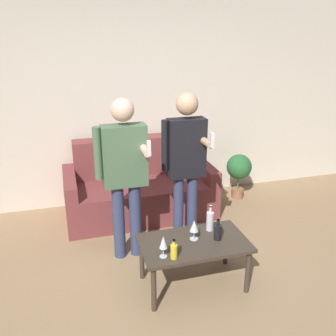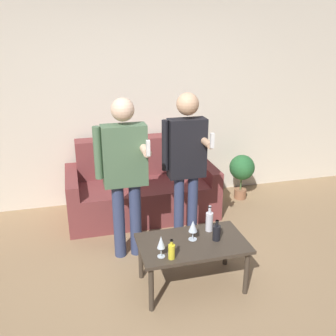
{
  "view_description": "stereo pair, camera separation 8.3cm",
  "coord_description": "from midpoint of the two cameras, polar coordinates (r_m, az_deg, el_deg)",
  "views": [
    {
      "loc": [
        -0.92,
        -2.39,
        2.18
      ],
      "look_at": [
        0.0,
        0.79,
        0.95
      ],
      "focal_mm": 40.0,
      "sensor_mm": 36.0,
      "label": 1
    },
    {
      "loc": [
        -0.84,
        -2.41,
        2.18
      ],
      "look_at": [
        0.0,
        0.79,
        0.95
      ],
      "focal_mm": 40.0,
      "sensor_mm": 36.0,
      "label": 2
    }
  ],
  "objects": [
    {
      "name": "bottle_orange",
      "position": [
        3.33,
        6.86,
        -9.6
      ],
      "size": [
        0.07,
        0.07,
        0.19
      ],
      "color": "black",
      "rests_on": "coffee_table"
    },
    {
      "name": "ground_plane",
      "position": [
        3.36,
        3.22,
        -20.12
      ],
      "size": [
        16.0,
        16.0,
        0.0
      ],
      "primitive_type": "plane",
      "color": "#997A56"
    },
    {
      "name": "couch",
      "position": [
        4.68,
        -4.96,
        -3.13
      ],
      "size": [
        1.79,
        0.85,
        0.91
      ],
      "color": "brown",
      "rests_on": "ground_plane"
    },
    {
      "name": "bottle_green",
      "position": [
        3.06,
        0.1,
        -12.54
      ],
      "size": [
        0.06,
        0.06,
        0.17
      ],
      "color": "yellow",
      "rests_on": "coffee_table"
    },
    {
      "name": "bottle_dark",
      "position": [
        3.46,
        5.72,
        -7.96
      ],
      "size": [
        0.07,
        0.07,
        0.25
      ],
      "color": "silver",
      "rests_on": "coffee_table"
    },
    {
      "name": "person_standing_left",
      "position": [
        3.56,
        -7.32,
        -0.05
      ],
      "size": [
        0.49,
        0.42,
        1.61
      ],
      "color": "navy",
      "rests_on": "ground_plane"
    },
    {
      "name": "coffee_table",
      "position": [
        3.35,
        3.23,
        -11.91
      ],
      "size": [
        0.94,
        0.55,
        0.45
      ],
      "color": "#3D3328",
      "rests_on": "ground_plane"
    },
    {
      "name": "wall_back",
      "position": [
        4.84,
        -5.5,
        10.4
      ],
      "size": [
        8.0,
        0.06,
        2.7
      ],
      "color": "beige",
      "rests_on": "ground_plane"
    },
    {
      "name": "wine_glass_far",
      "position": [
        3.05,
        -1.52,
        -11.32
      ],
      "size": [
        0.07,
        0.07,
        0.19
      ],
      "color": "silver",
      "rests_on": "coffee_table"
    },
    {
      "name": "potted_plant",
      "position": [
        5.11,
        10.3,
        -0.15
      ],
      "size": [
        0.34,
        0.34,
        0.62
      ],
      "color": "#936042",
      "rests_on": "ground_plane"
    },
    {
      "name": "wine_glass_near",
      "position": [
        3.29,
        3.28,
        -8.86
      ],
      "size": [
        0.08,
        0.08,
        0.19
      ],
      "color": "silver",
      "rests_on": "coffee_table"
    },
    {
      "name": "person_standing_right",
      "position": [
        3.71,
        2.08,
        1.45
      ],
      "size": [
        0.44,
        0.41,
        1.63
      ],
      "color": "navy",
      "rests_on": "ground_plane"
    }
  ]
}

